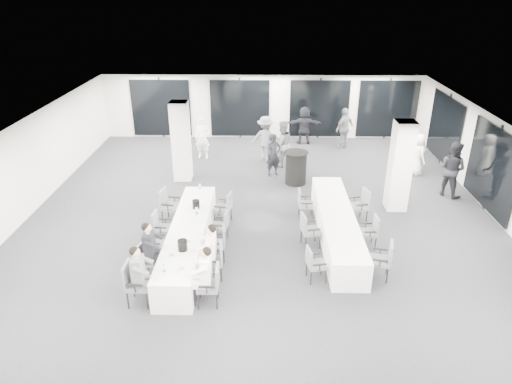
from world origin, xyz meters
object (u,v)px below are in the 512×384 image
at_px(banquet_table_side, 337,225).
at_px(cocktail_table, 296,168).
at_px(chair_main_right_mid, 219,241).
at_px(chair_side_right_near, 384,258).
at_px(chair_main_left_second, 147,257).
at_px(ice_bucket_far, 196,204).
at_px(standing_guest_b, 282,141).
at_px(standing_guest_h, 452,165).
at_px(standing_guest_c, 266,136).
at_px(banquet_table_main, 188,239).
at_px(standing_guest_f, 304,123).
at_px(chair_main_left_mid, 154,241).
at_px(chair_side_left_mid, 308,228).
at_px(ice_bucket_near, 183,245).
at_px(standing_guest_e, 418,151).
at_px(standing_guest_g, 202,135).
at_px(standing_guest_d, 345,126).
at_px(chair_main_right_far, 225,206).
at_px(chair_side_left_near, 314,262).
at_px(chair_main_right_fourth, 222,224).
at_px(chair_main_left_fourth, 160,226).
at_px(chair_side_right_far, 361,203).
at_px(chair_main_right_second, 216,259).
at_px(standing_guest_a, 274,152).
at_px(chair_main_right_near, 211,283).
at_px(chair_side_left_far, 303,202).
at_px(chair_side_right_mid, 371,230).
at_px(chair_main_left_near, 134,281).

height_order(banquet_table_side, cocktail_table, cocktail_table).
height_order(chair_main_right_mid, chair_side_right_near, chair_side_right_near).
height_order(chair_main_left_second, chair_main_right_mid, chair_main_right_mid).
xyz_separation_m(chair_main_right_mid, ice_bucket_far, (-0.75, 1.39, 0.35)).
distance_m(standing_guest_b, standing_guest_h, 5.99).
xyz_separation_m(cocktail_table, standing_guest_c, (-1.06, 2.29, 0.41)).
xyz_separation_m(banquet_table_side, ice_bucket_far, (-3.88, 0.24, 0.49)).
relative_size(banquet_table_main, standing_guest_f, 2.69).
distance_m(chair_main_left_mid, chair_side_left_mid, 4.01).
bearing_deg(banquet_table_side, ice_bucket_near, -153.57).
relative_size(standing_guest_e, ice_bucket_near, 6.61).
bearing_deg(chair_main_left_mid, standing_guest_g, -179.61).
relative_size(standing_guest_d, standing_guest_e, 1.13).
distance_m(banquet_table_side, standing_guest_e, 5.91).
relative_size(chair_main_right_far, standing_guest_f, 0.51).
xyz_separation_m(chair_side_left_near, chair_side_right_near, (1.66, 0.12, 0.06)).
relative_size(chair_main_right_fourth, standing_guest_c, 0.44).
xyz_separation_m(chair_main_left_fourth, standing_guest_d, (6.13, 7.85, 0.46)).
xyz_separation_m(standing_guest_f, standing_guest_h, (4.39, -5.20, 0.12)).
xyz_separation_m(chair_side_right_far, standing_guest_g, (-5.29, 5.19, 0.37)).
distance_m(chair_side_right_near, ice_bucket_near, 4.74).
bearing_deg(chair_main_right_second, cocktail_table, -28.33).
bearing_deg(chair_main_right_far, chair_main_right_mid, -168.63).
bearing_deg(standing_guest_h, chair_main_left_second, 76.98).
distance_m(chair_side_left_near, standing_guest_h, 6.93).
distance_m(standing_guest_c, standing_guest_d, 3.63).
height_order(banquet_table_main, chair_main_right_second, chair_main_right_second).
distance_m(cocktail_table, chair_main_right_fourth, 4.52).
height_order(standing_guest_a, standing_guest_d, standing_guest_d).
bearing_deg(chair_main_right_near, standing_guest_g, 6.75).
height_order(chair_main_right_fourth, standing_guest_f, standing_guest_f).
height_order(chair_main_right_mid, standing_guest_f, standing_guest_f).
bearing_deg(chair_main_right_second, standing_guest_b, -20.58).
distance_m(chair_side_left_far, standing_guest_g, 6.23).
relative_size(chair_main_left_second, standing_guest_d, 0.44).
height_order(chair_side_right_mid, standing_guest_d, standing_guest_d).
bearing_deg(chair_main_right_far, chair_side_right_near, -112.54).
xyz_separation_m(chair_main_right_far, standing_guest_c, (1.16, 5.21, 0.45)).
distance_m(chair_main_right_far, chair_side_right_mid, 4.15).
bearing_deg(standing_guest_a, chair_main_right_far, -137.59).
xyz_separation_m(chair_main_right_mid, ice_bucket_near, (-0.77, -0.78, 0.36)).
distance_m(banquet_table_side, chair_side_left_far, 1.42).
relative_size(banquet_table_side, cocktail_table, 4.33).
height_order(chair_side_right_near, standing_guest_c, standing_guest_c).
height_order(chair_main_right_near, chair_side_right_mid, chair_main_right_near).
bearing_deg(chair_main_right_near, standing_guest_h, -52.94).
distance_m(chair_main_left_near, chair_side_right_far, 6.86).
relative_size(cocktail_table, chair_side_left_mid, 1.22).
xyz_separation_m(chair_side_left_near, chair_side_left_far, (-0.00, 3.14, 0.02)).
bearing_deg(standing_guest_c, chair_main_right_near, 94.43).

